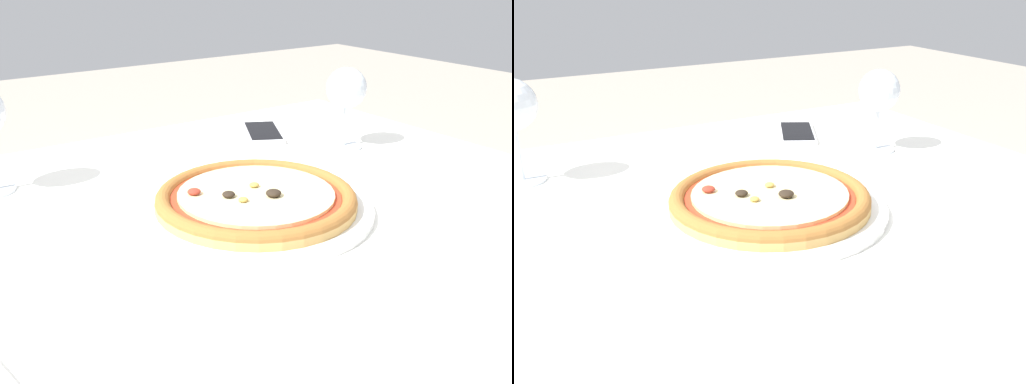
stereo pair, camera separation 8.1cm
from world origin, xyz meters
TOP-DOWN VIEW (x-y plane):
  - dining_table at (0.00, 0.00)m, footprint 1.39×0.94m
  - pizza_plate at (0.16, -0.01)m, footprint 0.34×0.34m
  - wine_glass_far_left at (0.47, 0.14)m, footprint 0.08×0.08m
  - cell_phone at (0.39, 0.30)m, footprint 0.13×0.16m

SIDE VIEW (x-z plane):
  - dining_table at x=0.00m, z-range 0.27..0.97m
  - cell_phone at x=0.39m, z-range 0.70..0.71m
  - pizza_plate at x=0.16m, z-range 0.70..0.74m
  - wine_glass_far_left at x=0.47m, z-range 0.74..0.89m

